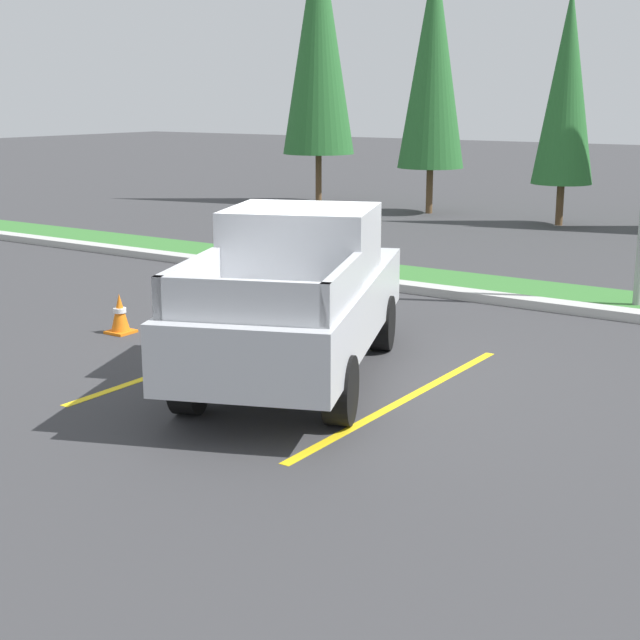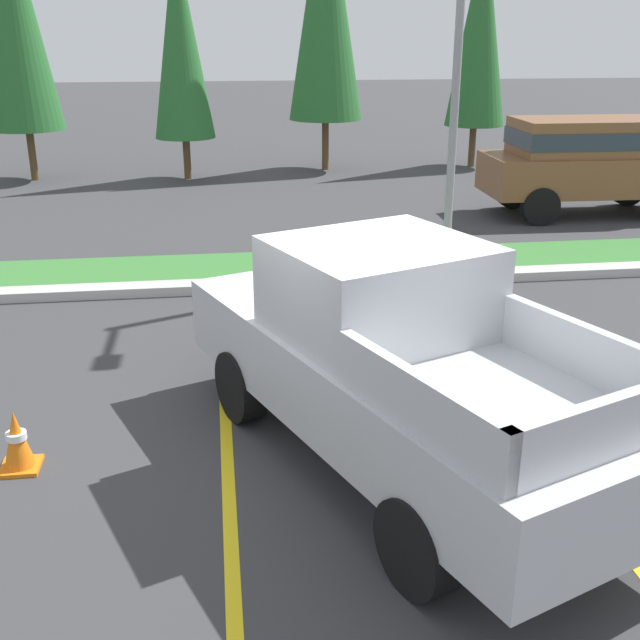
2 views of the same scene
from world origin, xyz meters
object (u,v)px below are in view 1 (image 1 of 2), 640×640
pickup_truck_main (297,296)px  cypress_tree_leftmost (319,38)px  traffic_cone (120,314)px  cypress_tree_center (567,86)px  cypress_tree_left_inner (433,60)px

pickup_truck_main → cypress_tree_leftmost: cypress_tree_leftmost is taller
cypress_tree_leftmost → traffic_cone: (7.36, -16.13, -4.95)m
pickup_truck_main → cypress_tree_leftmost: 20.14m
pickup_truck_main → cypress_tree_leftmost: bearing=123.3°
pickup_truck_main → cypress_tree_center: bearing=98.3°
cypress_tree_center → traffic_cone: bearing=-94.5°
pickup_truck_main → cypress_tree_left_inner: size_ratio=0.73×
cypress_tree_leftmost → cypress_tree_left_inner: size_ratio=1.18×
pickup_truck_main → cypress_tree_center: (-2.27, 15.53, 2.64)m
traffic_cone → cypress_tree_left_inner: bearing=100.9°
cypress_tree_left_inner → traffic_cone: bearing=-79.1°
cypress_tree_leftmost → cypress_tree_center: bearing=-6.2°
cypress_tree_center → cypress_tree_left_inner: bearing=174.3°
cypress_tree_leftmost → cypress_tree_center: 8.74m
pickup_truck_main → cypress_tree_left_inner: 17.54m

